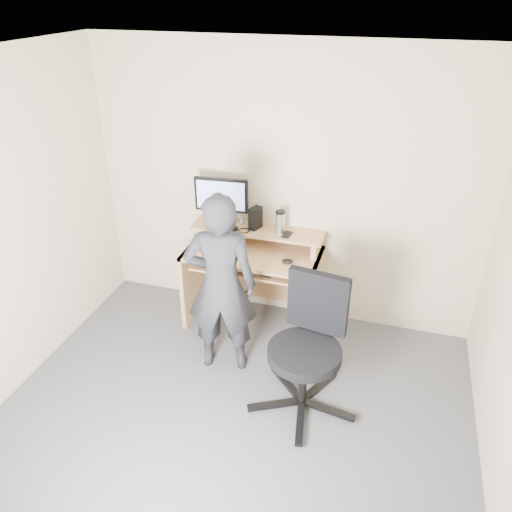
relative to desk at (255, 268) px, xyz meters
The scene contains 14 objects.
ground 1.64m from the desk, 82.55° to the right, with size 3.50×3.50×0.00m, color #505055.
back_wall 0.76m from the desk, 47.89° to the left, with size 3.50×0.02×2.50m, color #BEAF97.
ceiling 2.49m from the desk, 82.55° to the right, with size 3.50×3.50×0.02m, color white.
desk is the anchor object (origin of this frame).
monitor 0.71m from the desk, behind, with size 0.48×0.13×0.46m.
external_drive 0.47m from the desk, 105.48° to the left, with size 0.07×0.13×0.20m, color black.
travel_mug 0.50m from the desk, 17.31° to the left, with size 0.08×0.08×0.19m, color silver.
smartphone 0.46m from the desk, ahead, with size 0.07×0.13×0.01m, color black.
charger 0.42m from the desk, behind, with size 0.04×0.04×0.04m, color black.
headphones 0.47m from the desk, 147.71° to the left, with size 0.16×0.16×0.02m, color silver.
keyboard 0.21m from the desk, 84.42° to the right, with size 0.46×0.18×0.03m, color black.
mouse 0.44m from the desk, 27.61° to the right, with size 0.10×0.06×0.04m, color black.
office_chair 1.15m from the desk, 53.47° to the right, with size 0.81×0.81×1.03m.
person 0.75m from the desk, 95.30° to the right, with size 0.57×0.37×1.55m, color black.
Camera 1 is at (0.94, -2.26, 2.88)m, focal length 35.00 mm.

